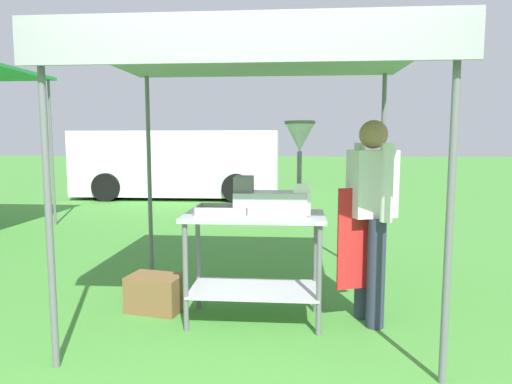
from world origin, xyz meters
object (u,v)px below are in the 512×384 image
at_px(donut_tray, 223,212).
at_px(supply_crate, 155,293).
at_px(van_white, 179,163).
at_px(stall_canopy, 255,60).
at_px(donut_cart, 254,244).
at_px(vendor, 371,211).
at_px(donut_fryer, 276,184).
at_px(menu_sign, 302,203).

bearing_deg(donut_tray, supply_crate, 162.16).
bearing_deg(van_white, supply_crate, -77.44).
height_order(stall_canopy, donut_cart, stall_canopy).
bearing_deg(supply_crate, stall_canopy, -3.48).
xyz_separation_m(donut_tray, van_white, (-2.37, 8.04, -0.02)).
xyz_separation_m(donut_tray, vendor, (1.15, 0.09, 0.00)).
bearing_deg(donut_fryer, van_white, 109.13).
height_order(donut_fryer, menu_sign, donut_fryer).
relative_size(supply_crate, van_white, 0.10).
bearing_deg(van_white, donut_tray, -73.60).
relative_size(stall_canopy, van_white, 0.51).
bearing_deg(donut_tray, vendor, 4.53).
height_order(donut_cart, van_white, van_white).
xyz_separation_m(donut_fryer, van_white, (-2.78, 8.02, -0.24)).
bearing_deg(donut_tray, menu_sign, -8.40).
height_order(supply_crate, van_white, van_white).
bearing_deg(donut_fryer, donut_cart, 171.58).
height_order(stall_canopy, van_white, stall_canopy).
bearing_deg(vendor, donut_cart, -177.31).
distance_m(donut_tray, van_white, 8.39).
relative_size(stall_canopy, vendor, 1.63).
height_order(donut_tray, supply_crate, donut_tray).
relative_size(donut_cart, donut_tray, 2.67).
bearing_deg(van_white, donut_cart, -71.94).
xyz_separation_m(donut_cart, van_white, (-2.61, 8.00, 0.24)).
relative_size(stall_canopy, donut_fryer, 3.61).
relative_size(donut_tray, van_white, 0.08).
distance_m(stall_canopy, vendor, 1.49).
height_order(donut_cart, donut_tray, donut_tray).
relative_size(donut_cart, menu_sign, 4.31).
bearing_deg(donut_cart, van_white, 108.06).
relative_size(stall_canopy, menu_sign, 10.21).
xyz_separation_m(donut_cart, donut_fryer, (0.17, -0.03, 0.49)).
xyz_separation_m(donut_tray, donut_fryer, (0.42, 0.02, 0.22)).
bearing_deg(stall_canopy, donut_cart, -90.00).
relative_size(donut_tray, supply_crate, 0.82).
height_order(stall_canopy, vendor, stall_canopy).
distance_m(menu_sign, vendor, 0.58).
height_order(donut_fryer, supply_crate, donut_fryer).
bearing_deg(donut_cart, vendor, 2.69).
relative_size(stall_canopy, supply_crate, 5.21).
distance_m(donut_cart, van_white, 8.41).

